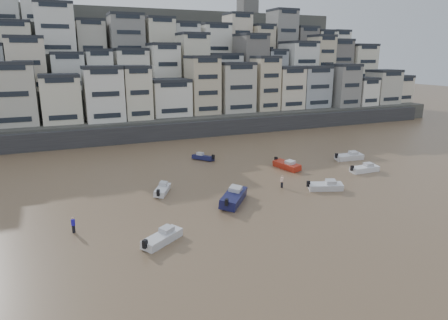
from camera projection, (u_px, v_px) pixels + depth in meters
name	position (u px, v px, depth m)	size (l,w,h in m)	color
harbor_wall	(174.00, 131.00, 87.01)	(140.00, 3.00, 3.50)	#38383A
hillside	(151.00, 71.00, 121.29)	(141.04, 66.00, 50.00)	#4C4C47
boat_g	(349.00, 156.00, 69.60)	(5.55, 1.82, 1.51)	silver
boat_d	(365.00, 168.00, 62.45)	(5.20, 1.70, 1.42)	silver
boat_e	(287.00, 164.00, 64.19)	(5.64, 1.85, 1.54)	#A92514
boat_c	(234.00, 195.00, 49.42)	(6.96, 2.28, 1.90)	#151642
boat_f	(162.00, 189.00, 52.85)	(4.71, 1.54, 1.28)	silver
boat_b	(326.00, 185.00, 54.05)	(5.05, 1.65, 1.38)	silver
boat_h	(203.00, 157.00, 69.70)	(4.39, 1.44, 1.20)	#14163E
boat_j	(162.00, 236.00, 38.90)	(5.09, 1.67, 1.39)	silver
person_blue	(73.00, 225.00, 41.05)	(0.44, 0.44, 1.74)	#2017AC
person_pink	(282.00, 182.00, 55.08)	(0.44, 0.44, 1.74)	beige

